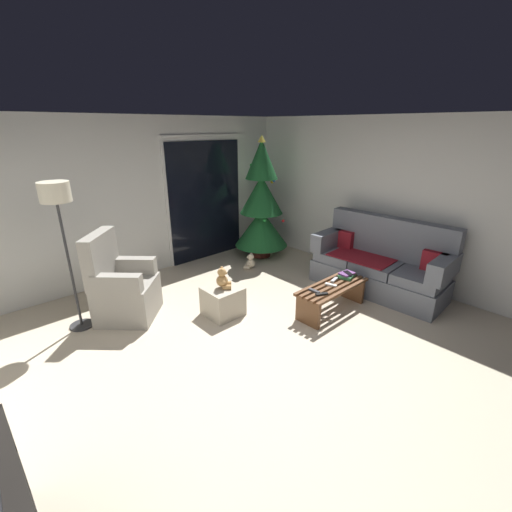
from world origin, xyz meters
TOP-DOWN VIEW (x-y plane):
  - ground_plane at (0.00, 0.00)m, footprint 7.00×7.00m
  - wall_back at (0.00, 3.06)m, footprint 5.72×0.12m
  - wall_right at (2.86, 0.00)m, footprint 0.12×6.00m
  - patio_door_frame at (1.27, 2.99)m, footprint 1.60×0.02m
  - patio_door_glass at (1.27, 2.97)m, footprint 1.50×0.02m
  - couch at (2.32, 0.05)m, footprint 0.87×1.97m
  - coffee_table at (1.24, 0.13)m, footprint 1.10×0.40m
  - remote_white at (1.22, 0.14)m, footprint 0.08×0.16m
  - remote_graphite at (0.92, 0.18)m, footprint 0.05×0.16m
  - remote_black at (0.92, 0.06)m, footprint 0.16×0.11m
  - remote_silver at (1.38, 0.20)m, footprint 0.16×0.08m
  - book_stack at (1.60, 0.15)m, footprint 0.26×0.23m
  - cell_phone at (1.60, 0.13)m, footprint 0.12×0.16m
  - christmas_tree at (2.01, 2.30)m, footprint 0.98×0.98m
  - armchair at (-0.84, 1.87)m, footprint 0.97×0.97m
  - floor_lamp at (-1.35, 2.01)m, footprint 0.32×0.32m
  - ottoman at (0.13, 1.05)m, footprint 0.44×0.44m
  - teddy_bear_honey at (0.14, 1.04)m, footprint 0.22×0.21m
  - teddy_bear_cream_by_tree at (1.43, 1.97)m, footprint 0.21×0.22m

SIDE VIEW (x-z plane):
  - ground_plane at x=0.00m, z-range 0.00..0.00m
  - teddy_bear_cream_by_tree at x=1.43m, z-range -0.02..0.26m
  - ottoman at x=0.13m, z-range 0.00..0.38m
  - coffee_table at x=1.24m, z-range 0.06..0.45m
  - remote_white at x=1.22m, z-range 0.38..0.40m
  - remote_graphite at x=0.92m, z-range 0.38..0.40m
  - remote_black at x=0.92m, z-range 0.38..0.40m
  - remote_silver at x=1.38m, z-range 0.38..0.40m
  - couch at x=2.32m, z-range -0.14..0.94m
  - armchair at x=-0.84m, z-range -0.16..0.97m
  - book_stack at x=1.60m, z-range 0.38..0.45m
  - cell_phone at x=1.60m, z-range 0.45..0.46m
  - teddy_bear_honey at x=0.14m, z-range 0.36..0.65m
  - christmas_tree at x=2.01m, z-range -0.13..2.06m
  - patio_door_glass at x=1.27m, z-range 0.00..2.10m
  - patio_door_frame at x=1.27m, z-range 0.00..2.20m
  - wall_back at x=0.00m, z-range 0.00..2.50m
  - wall_right at x=2.86m, z-range 0.00..2.50m
  - floor_lamp at x=-1.35m, z-range 0.61..2.40m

